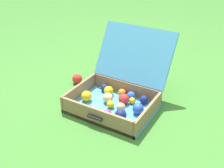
% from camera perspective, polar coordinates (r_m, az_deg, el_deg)
% --- Properties ---
extents(ground_plane, '(16.00, 16.00, 0.00)m').
position_cam_1_polar(ground_plane, '(2.01, 0.25, -5.20)').
color(ground_plane, '#3D7A2D').
extents(open_suitcase, '(0.59, 0.69, 0.51)m').
position_cam_1_polar(open_suitcase, '(2.00, 1.29, -1.58)').
color(open_suitcase, '#4799C6').
rests_on(open_suitcase, ground).
extents(stray_ball_on_grass, '(0.08, 0.08, 0.08)m').
position_cam_1_polar(stray_ball_on_grass, '(2.33, -7.27, 1.10)').
color(stray_ball_on_grass, red).
rests_on(stray_ball_on_grass, ground).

